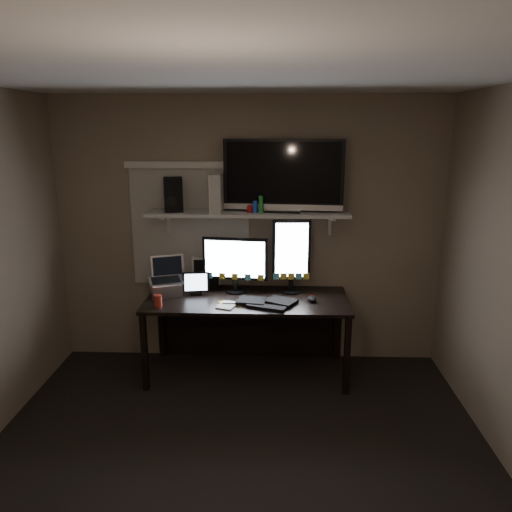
{
  "coord_description": "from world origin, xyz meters",
  "views": [
    {
      "loc": [
        0.24,
        -2.78,
        2.23
      ],
      "look_at": [
        0.09,
        1.25,
        1.17
      ],
      "focal_mm": 35.0,
      "sensor_mm": 36.0,
      "label": 1
    }
  ],
  "objects_px": {
    "game_console": "(217,193)",
    "monitor_portrait": "(291,256)",
    "mouse": "(312,299)",
    "tablet": "(196,283)",
    "speaker": "(173,195)",
    "desk": "(248,312)",
    "cup": "(158,301)",
    "keyboard": "(267,301)",
    "tv": "(283,176)",
    "laptop": "(166,277)",
    "monitor_landscape": "(235,264)"
  },
  "relations": [
    {
      "from": "cup",
      "to": "speaker",
      "type": "distance_m",
      "value": 0.96
    },
    {
      "from": "tablet",
      "to": "cup",
      "type": "bearing_deg",
      "value": -137.97
    },
    {
      "from": "desk",
      "to": "tablet",
      "type": "xyz_separation_m",
      "value": [
        -0.47,
        -0.03,
        0.28
      ]
    },
    {
      "from": "keyboard",
      "to": "cup",
      "type": "bearing_deg",
      "value": -153.53
    },
    {
      "from": "desk",
      "to": "game_console",
      "type": "relative_size",
      "value": 5.33
    },
    {
      "from": "tv",
      "to": "monitor_portrait",
      "type": "bearing_deg",
      "value": -5.09
    },
    {
      "from": "desk",
      "to": "cup",
      "type": "relative_size",
      "value": 17.58
    },
    {
      "from": "desk",
      "to": "laptop",
      "type": "relative_size",
      "value": 5.33
    },
    {
      "from": "laptop",
      "to": "game_console",
      "type": "distance_m",
      "value": 0.89
    },
    {
      "from": "desk",
      "to": "mouse",
      "type": "xyz_separation_m",
      "value": [
        0.57,
        -0.17,
        0.2
      ]
    },
    {
      "from": "mouse",
      "to": "monitor_portrait",
      "type": "bearing_deg",
      "value": 114.05
    },
    {
      "from": "tablet",
      "to": "game_console",
      "type": "bearing_deg",
      "value": 16.79
    },
    {
      "from": "monitor_portrait",
      "to": "tablet",
      "type": "distance_m",
      "value": 0.9
    },
    {
      "from": "tv",
      "to": "laptop",
      "type": "bearing_deg",
      "value": -167.12
    },
    {
      "from": "cup",
      "to": "speaker",
      "type": "xyz_separation_m",
      "value": [
        0.08,
        0.43,
        0.85
      ]
    },
    {
      "from": "desk",
      "to": "speaker",
      "type": "xyz_separation_m",
      "value": [
        -0.66,
        0.08,
        1.08
      ]
    },
    {
      "from": "mouse",
      "to": "game_console",
      "type": "xyz_separation_m",
      "value": [
        -0.84,
        0.24,
        0.9
      ]
    },
    {
      "from": "desk",
      "to": "keyboard",
      "type": "height_order",
      "value": "keyboard"
    },
    {
      "from": "laptop",
      "to": "game_console",
      "type": "xyz_separation_m",
      "value": [
        0.47,
        0.12,
        0.75
      ]
    },
    {
      "from": "monitor_landscape",
      "to": "tv",
      "type": "xyz_separation_m",
      "value": [
        0.43,
        0.03,
        0.8
      ]
    },
    {
      "from": "tablet",
      "to": "speaker",
      "type": "distance_m",
      "value": 0.82
    },
    {
      "from": "monitor_portrait",
      "to": "tv",
      "type": "height_order",
      "value": "tv"
    },
    {
      "from": "desk",
      "to": "cup",
      "type": "xyz_separation_m",
      "value": [
        -0.75,
        -0.35,
        0.23
      ]
    },
    {
      "from": "mouse",
      "to": "cup",
      "type": "distance_m",
      "value": 1.33
    },
    {
      "from": "tablet",
      "to": "cup",
      "type": "distance_m",
      "value": 0.43
    },
    {
      "from": "keyboard",
      "to": "tv",
      "type": "relative_size",
      "value": 0.49
    },
    {
      "from": "mouse",
      "to": "speaker",
      "type": "xyz_separation_m",
      "value": [
        -1.24,
        0.25,
        0.88
      ]
    },
    {
      "from": "game_console",
      "to": "monitor_portrait",
      "type": "bearing_deg",
      "value": 7.2
    },
    {
      "from": "cup",
      "to": "game_console",
      "type": "distance_m",
      "value": 1.07
    },
    {
      "from": "cup",
      "to": "speaker",
      "type": "relative_size",
      "value": 0.34
    },
    {
      "from": "tablet",
      "to": "game_console",
      "type": "height_order",
      "value": "game_console"
    },
    {
      "from": "monitor_portrait",
      "to": "cup",
      "type": "distance_m",
      "value": 1.25
    },
    {
      "from": "monitor_landscape",
      "to": "speaker",
      "type": "bearing_deg",
      "value": -176.11
    },
    {
      "from": "speaker",
      "to": "mouse",
      "type": "bearing_deg",
      "value": -23.69
    },
    {
      "from": "monitor_portrait",
      "to": "cup",
      "type": "relative_size",
      "value": 6.77
    },
    {
      "from": "monitor_portrait",
      "to": "keyboard",
      "type": "bearing_deg",
      "value": -127.94
    },
    {
      "from": "speaker",
      "to": "laptop",
      "type": "bearing_deg",
      "value": -131.62
    },
    {
      "from": "keyboard",
      "to": "laptop",
      "type": "xyz_separation_m",
      "value": [
        -0.92,
        0.18,
        0.15
      ]
    },
    {
      "from": "tv",
      "to": "game_console",
      "type": "distance_m",
      "value": 0.6
    },
    {
      "from": "desk",
      "to": "monitor_landscape",
      "type": "xyz_separation_m",
      "value": [
        -0.12,
        0.06,
        0.44
      ]
    },
    {
      "from": "desk",
      "to": "cup",
      "type": "bearing_deg",
      "value": -154.67
    },
    {
      "from": "monitor_landscape",
      "to": "game_console",
      "type": "bearing_deg",
      "value": -175.8
    },
    {
      "from": "cup",
      "to": "mouse",
      "type": "bearing_deg",
      "value": 7.74
    },
    {
      "from": "monitor_portrait",
      "to": "game_console",
      "type": "relative_size",
      "value": 2.05
    },
    {
      "from": "mouse",
      "to": "tablet",
      "type": "relative_size",
      "value": 0.48
    },
    {
      "from": "tablet",
      "to": "speaker",
      "type": "xyz_separation_m",
      "value": [
        -0.2,
        0.11,
        0.79
      ]
    },
    {
      "from": "keyboard",
      "to": "cup",
      "type": "distance_m",
      "value": 0.93
    },
    {
      "from": "game_console",
      "to": "laptop",
      "type": "bearing_deg",
      "value": -160.12
    },
    {
      "from": "tv",
      "to": "speaker",
      "type": "xyz_separation_m",
      "value": [
        -0.98,
        -0.01,
        -0.17
      ]
    },
    {
      "from": "keyboard",
      "to": "mouse",
      "type": "distance_m",
      "value": 0.4
    }
  ]
}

